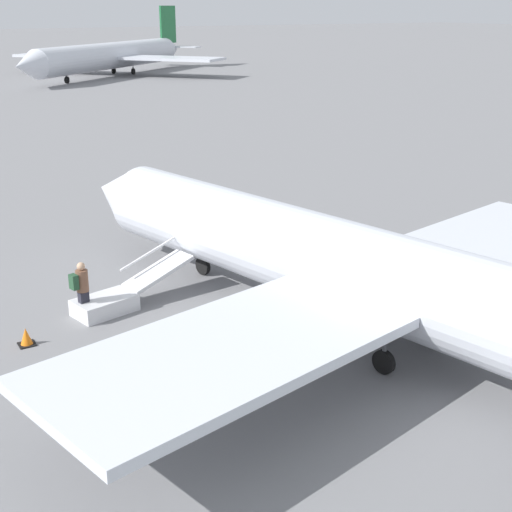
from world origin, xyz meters
TOP-DOWN VIEW (x-y plane):
  - ground_plane at (0.00, 0.00)m, footprint 600.00×600.00m
  - airplane_main at (-0.85, -0.19)m, footprint 26.04×19.79m
  - airplane_far_left at (78.87, -22.08)m, footprint 28.42×33.16m
  - boarding_stairs at (5.06, 5.01)m, footprint 1.87×4.14m
  - passenger at (4.92, 6.08)m, footprint 0.39×0.56m
  - traffic_cone_near_stairs at (3.99, 7.98)m, footprint 0.45×0.45m

SIDE VIEW (x-z plane):
  - ground_plane at x=0.00m, z-range 0.00..0.00m
  - traffic_cone_near_stairs at x=3.99m, z-range -0.02..0.47m
  - boarding_stairs at x=5.06m, z-range -0.46..1.20m
  - passenger at x=4.92m, z-range 0.13..1.87m
  - airplane_main at x=-0.85m, z-range -1.33..5.30m
  - airplane_far_left at x=78.87m, z-range -1.78..7.03m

